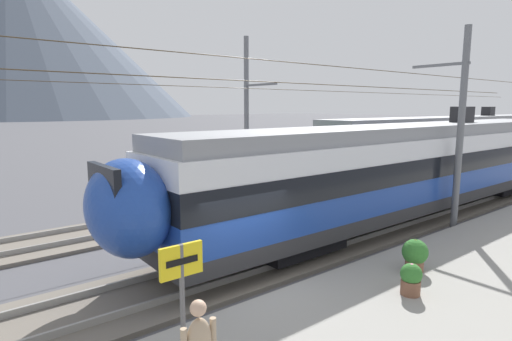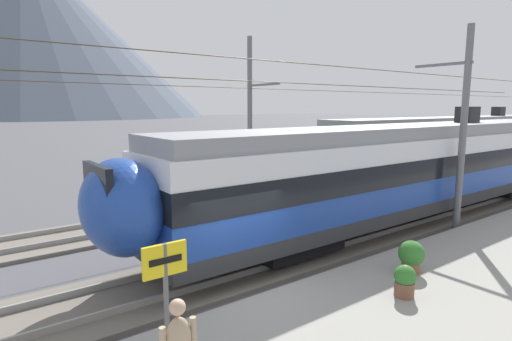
{
  "view_description": "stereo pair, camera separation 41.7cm",
  "coord_description": "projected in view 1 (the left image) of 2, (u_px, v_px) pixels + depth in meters",
  "views": [
    {
      "loc": [
        -5.56,
        -7.56,
        4.53
      ],
      "look_at": [
        3.63,
        4.13,
        2.23
      ],
      "focal_mm": 28.88,
      "sensor_mm": 36.0,
      "label": 1
    },
    {
      "loc": [
        -5.23,
        -7.81,
        4.53
      ],
      "look_at": [
        3.63,
        4.13,
        2.23
      ],
      "focal_mm": 28.88,
      "sensor_mm": 36.0,
      "label": 2
    }
  ],
  "objects": [
    {
      "name": "ground_plane",
      "position": [
        244.0,
        296.0,
        9.96
      ],
      "size": [
        400.0,
        400.0,
        0.0
      ],
      "primitive_type": "plane",
      "color": "#4C4C51"
    },
    {
      "name": "track_near",
      "position": [
        213.0,
        276.0,
        11.01
      ],
      "size": [
        120.0,
        3.0,
        0.28
      ],
      "color": "#6B6359",
      "rests_on": "ground"
    },
    {
      "name": "track_far",
      "position": [
        132.0,
        227.0,
        15.42
      ],
      "size": [
        120.0,
        3.0,
        0.28
      ],
      "color": "#6B6359",
      "rests_on": "ground"
    },
    {
      "name": "train_near_platform",
      "position": [
        410.0,
        166.0,
        16.31
      ],
      "size": [
        24.44,
        2.93,
        4.27
      ],
      "color": "#2D2D30",
      "rests_on": "track_near"
    },
    {
      "name": "train_far_track",
      "position": [
        456.0,
        139.0,
        30.15
      ],
      "size": [
        30.26,
        2.96,
        4.27
      ],
      "color": "#2D2D30",
      "rests_on": "track_far"
    },
    {
      "name": "catenary_mast_mid",
      "position": [
        457.0,
        125.0,
        14.79
      ],
      "size": [
        49.42,
        2.15,
        7.33
      ],
      "color": "slate",
      "rests_on": "ground"
    },
    {
      "name": "catenary_mast_far_side",
      "position": [
        248.0,
        115.0,
        20.62
      ],
      "size": [
        49.42,
        2.45,
        7.98
      ],
      "color": "slate",
      "rests_on": "ground"
    },
    {
      "name": "platform_sign",
      "position": [
        182.0,
        281.0,
        6.17
      ],
      "size": [
        0.7,
        0.08,
        2.15
      ],
      "color": "#59595B",
      "rests_on": "platform_slab"
    },
    {
      "name": "potted_plant_platform_edge",
      "position": [
        411.0,
        278.0,
        9.18
      ],
      "size": [
        0.48,
        0.48,
        0.72
      ],
      "color": "brown",
      "rests_on": "platform_slab"
    },
    {
      "name": "potted_plant_by_shelter",
      "position": [
        415.0,
        253.0,
        10.52
      ],
      "size": [
        0.65,
        0.65,
        0.83
      ],
      "color": "brown",
      "rests_on": "platform_slab"
    },
    {
      "name": "mountain_central_peak",
      "position": [
        13.0,
        30.0,
        187.05
      ],
      "size": [
        159.72,
        159.72,
        78.13
      ],
      "primitive_type": "cone",
      "color": "#515B6B",
      "rests_on": "ground"
    }
  ]
}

